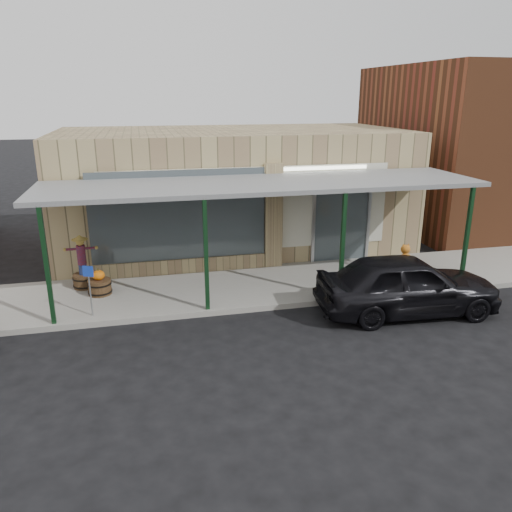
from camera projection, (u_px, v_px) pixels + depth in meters
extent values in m
plane|color=black|center=(301.00, 346.00, 11.19)|extent=(120.00, 120.00, 0.00)
cube|color=gray|center=(262.00, 286.00, 14.50)|extent=(40.00, 3.20, 0.15)
cube|color=tan|center=(233.00, 189.00, 18.14)|extent=(12.00, 6.00, 4.20)
cube|color=#465055|center=(179.00, 217.00, 14.81)|extent=(5.20, 0.06, 2.80)
cube|color=#465055|center=(341.00, 220.00, 16.17)|extent=(1.80, 0.06, 2.80)
cube|color=tan|center=(273.00, 218.00, 15.54)|extent=(0.55, 0.30, 3.40)
cube|color=tan|center=(182.00, 266.00, 15.33)|extent=(5.20, 0.30, 0.50)
cube|color=beige|center=(251.00, 209.00, 15.36)|extent=(9.00, 0.02, 2.60)
cube|color=white|center=(251.00, 170.00, 14.97)|extent=(7.50, 0.03, 0.10)
cube|color=slate|center=(263.00, 184.00, 13.58)|extent=(12.00, 3.00, 0.12)
cube|color=black|center=(47.00, 268.00, 11.52)|extent=(0.10, 0.10, 2.95)
cube|color=black|center=(206.00, 257.00, 12.31)|extent=(0.10, 0.10, 2.95)
cube|color=black|center=(342.00, 247.00, 13.09)|extent=(0.10, 0.10, 2.95)
cube|color=black|center=(467.00, 238.00, 13.89)|extent=(0.10, 0.10, 2.95)
cylinder|color=brown|center=(84.00, 281.00, 14.11)|extent=(0.78, 0.78, 0.40)
cylinder|color=navy|center=(83.00, 269.00, 14.01)|extent=(0.28, 0.28, 0.30)
cylinder|color=maroon|center=(81.00, 255.00, 13.88)|extent=(0.31, 0.31, 0.55)
sphere|color=#B48D45|center=(80.00, 242.00, 13.76)|extent=(0.22, 0.22, 0.22)
cone|color=#B48D45|center=(79.00, 237.00, 13.72)|extent=(0.36, 0.36, 0.14)
cylinder|color=brown|center=(100.00, 287.00, 13.63)|extent=(0.78, 0.78, 0.41)
ellipsoid|color=orange|center=(99.00, 275.00, 13.53)|extent=(0.33, 0.33, 0.27)
cylinder|color=#4C471E|center=(98.00, 270.00, 13.48)|extent=(0.04, 0.04, 0.06)
cylinder|color=gray|center=(91.00, 296.00, 12.21)|extent=(0.04, 0.04, 1.03)
cube|color=blue|center=(88.00, 271.00, 12.01)|extent=(0.26, 0.12, 0.27)
imported|color=black|center=(407.00, 284.00, 12.65)|extent=(4.71, 2.15, 1.57)
ellipsoid|color=orange|center=(405.00, 261.00, 13.52)|extent=(0.35, 0.29, 0.45)
sphere|color=orange|center=(406.00, 249.00, 13.47)|extent=(0.25, 0.25, 0.25)
cylinder|color=#18702A|center=(406.00, 254.00, 13.47)|extent=(0.17, 0.17, 0.02)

